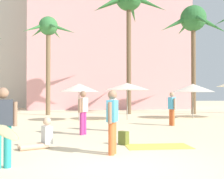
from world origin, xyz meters
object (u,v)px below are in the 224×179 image
object	(u,v)px
cafe_umbrella_3	(193,88)
cafe_umbrella_4	(79,88)
beach_towel	(158,146)
person_near_right	(83,111)
palm_tree_left	(129,4)
person_mid_left	(172,107)
person_far_left	(112,119)
backpack	(124,138)
palm_tree_far_right	(193,23)
person_mid_center	(112,110)
person_far_right	(1,125)
palm_tree_right	(48,34)
person_near_left	(41,138)
cafe_umbrella_5	(127,87)

from	to	relation	value
cafe_umbrella_3	cafe_umbrella_4	bearing A→B (deg)	-173.99
beach_towel	person_near_right	size ratio (longest dim) A/B	1.13
palm_tree_left	person_mid_left	distance (m)	11.76
person_far_left	person_near_right	world-z (taller)	person_near_right
backpack	palm_tree_far_right	bearing A→B (deg)	18.90
palm_tree_left	person_mid_left	xyz separation A→B (m)	(0.62, -8.74, -7.84)
beach_towel	person_mid_center	xyz separation A→B (m)	(-0.89, 3.90, 0.90)
cafe_umbrella_3	person_far_right	xyz separation A→B (m)	(-9.06, -11.79, -1.05)
beach_towel	person_near_right	world-z (taller)	person_near_right
person_far_right	person_mid_left	world-z (taller)	person_far_right
beach_towel	palm_tree_far_right	bearing A→B (deg)	63.57
palm_tree_left	person_far_right	bearing A→B (deg)	-108.97
palm_tree_left	palm_tree_far_right	xyz separation A→B (m)	(5.12, -0.66, -1.54)
palm_tree_right	palm_tree_far_right	bearing A→B (deg)	-1.43
palm_tree_right	person_near_left	size ratio (longest dim) A/B	7.57
person_far_right	palm_tree_right	bearing A→B (deg)	165.80
cafe_umbrella_3	beach_towel	size ratio (longest dim) A/B	1.46
cafe_umbrella_3	backpack	size ratio (longest dim) A/B	6.66
palm_tree_far_right	cafe_umbrella_3	world-z (taller)	palm_tree_far_right
palm_tree_right	palm_tree_far_right	distance (m)	11.42
cafe_umbrella_3	person_near_right	world-z (taller)	cafe_umbrella_3
backpack	person_far_left	xyz separation A→B (m)	(-0.53, -1.40, 0.72)
cafe_umbrella_3	person_mid_left	bearing A→B (deg)	-124.66
palm_tree_right	backpack	xyz separation A→B (m)	(3.58, -13.54, -5.92)
backpack	person_mid_left	distance (m)	6.18
person_mid_center	person_mid_left	bearing A→B (deg)	19.65
person_far_left	person_far_right	bearing A→B (deg)	-131.78
person_mid_left	person_near_right	bearing A→B (deg)	16.33
palm_tree_left	palm_tree_far_right	world-z (taller)	palm_tree_left
person_far_right	palm_tree_far_right	bearing A→B (deg)	129.59
person_mid_left	person_far_left	xyz separation A→B (m)	(-3.82, -6.58, -0.00)
backpack	person_far_right	bearing A→B (deg)	-179.64
beach_towel	person_near_left	distance (m)	3.45
palm_tree_right	beach_towel	distance (m)	15.94
cafe_umbrella_5	person_far_left	size ratio (longest dim) A/B	1.66
cafe_umbrella_5	person_near_left	distance (m)	9.98
backpack	person_near_left	world-z (taller)	person_near_left
person_mid_center	person_near_right	world-z (taller)	person_near_right
person_far_right	person_mid_center	bearing A→B (deg)	136.80
person_near_right	person_mid_left	bearing A→B (deg)	-116.90
cafe_umbrella_5	person_near_right	bearing A→B (deg)	-114.48
beach_towel	person_far_right	size ratio (longest dim) A/B	0.69
person_far_left	person_near_right	size ratio (longest dim) A/B	0.99
cafe_umbrella_4	person_far_left	world-z (taller)	cafe_umbrella_4
palm_tree_right	person_mid_left	size ratio (longest dim) A/B	4.45
cafe_umbrella_4	person_far_right	bearing A→B (deg)	-98.83
cafe_umbrella_4	person_mid_left	bearing A→B (deg)	-34.93
beach_towel	person_far_right	world-z (taller)	person_far_right
palm_tree_left	person_near_right	world-z (taller)	palm_tree_left
person_near_left	person_mid_center	distance (m)	4.56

